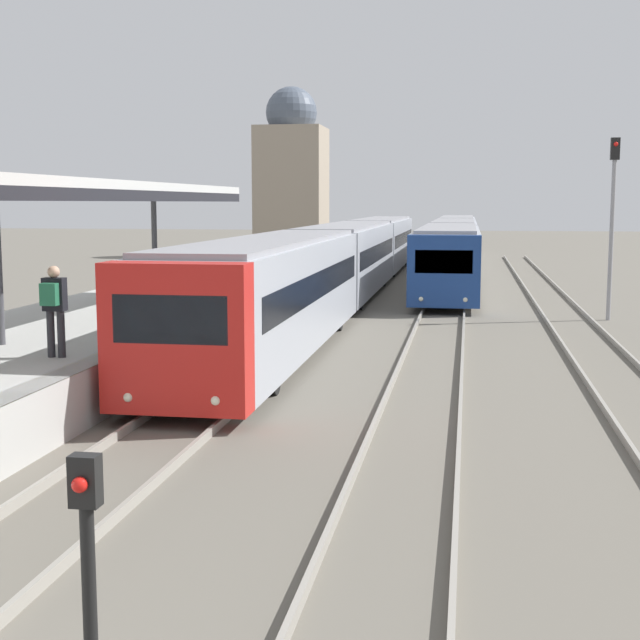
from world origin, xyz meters
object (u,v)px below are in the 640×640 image
object	(u,v)px
signal_mast_far	(613,208)
person_on_platform	(54,304)
train_far	(454,243)
signal_post_near	(88,573)
train_near	(347,257)

from	to	relation	value
signal_mast_far	person_on_platform	bearing A→B (deg)	-128.13
train_far	signal_post_near	world-z (taller)	train_far
person_on_platform	signal_post_near	xyz separation A→B (m)	(4.81, -9.43, -0.72)
signal_post_near	signal_mast_far	world-z (taller)	signal_mast_far
person_on_platform	train_near	distance (m)	21.08
train_far	signal_mast_far	distance (m)	21.12
train_near	signal_post_near	size ratio (longest dim) A/B	20.40
train_near	signal_post_near	bearing A→B (deg)	-85.64
person_on_platform	signal_post_near	bearing A→B (deg)	-62.97
person_on_platform	signal_post_near	distance (m)	10.61
train_near	person_on_platform	bearing A→B (deg)	-96.80
train_near	signal_mast_far	distance (m)	11.22
train_far	signal_post_near	bearing A→B (deg)	-92.21
train_near	train_far	xyz separation A→B (m)	(4.05, 14.59, -0.05)
signal_mast_far	train_near	bearing A→B (deg)	148.68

